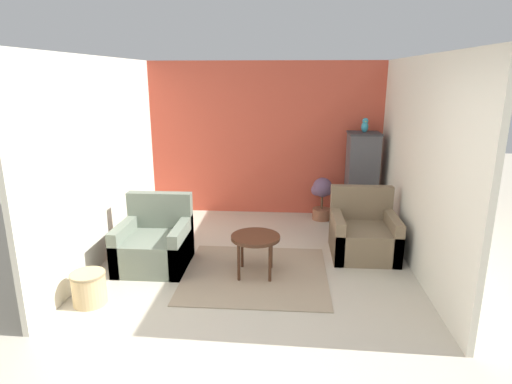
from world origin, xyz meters
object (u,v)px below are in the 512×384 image
(parrot, at_px, (365,126))
(potted_plant, at_px, (322,195))
(wicker_basket, at_px, (89,287))
(armchair_left, at_px, (155,244))
(armchair_right, at_px, (363,235))
(coffee_table, at_px, (255,240))
(birdcage, at_px, (361,178))

(parrot, relative_size, potted_plant, 0.32)
(potted_plant, relative_size, wicker_basket, 1.97)
(armchair_left, bearing_deg, parrot, 33.85)
(potted_plant, xyz_separation_m, wicker_basket, (-2.56, -2.86, -0.23))
(armchair_right, bearing_deg, coffee_table, -152.32)
(coffee_table, distance_m, wicker_basket, 1.84)
(parrot, xyz_separation_m, wicker_basket, (-3.16, -2.82, -1.35))
(coffee_table, relative_size, wicker_basket, 1.61)
(armchair_right, xyz_separation_m, wicker_basket, (-3.00, -1.49, -0.09))
(potted_plant, bearing_deg, coffee_table, -113.73)
(birdcage, relative_size, potted_plant, 2.05)
(potted_plant, bearing_deg, birdcage, -4.29)
(coffee_table, distance_m, armchair_right, 1.54)
(coffee_table, bearing_deg, armchair_left, 171.77)
(armchair_left, xyz_separation_m, wicker_basket, (-0.39, -0.96, -0.09))
(armchair_right, bearing_deg, armchair_left, -168.55)
(coffee_table, height_order, wicker_basket, coffee_table)
(coffee_table, relative_size, armchair_right, 0.67)
(armchair_left, distance_m, wicker_basket, 1.04)
(armchair_left, distance_m, armchair_right, 2.66)
(armchair_left, relative_size, birdcage, 0.59)
(armchair_right, distance_m, birdcage, 1.40)
(birdcage, height_order, parrot, parrot)
(coffee_table, height_order, parrot, parrot)
(potted_plant, distance_m, wicker_basket, 3.85)
(birdcage, bearing_deg, wicker_basket, -138.28)
(armchair_right, distance_m, potted_plant, 1.44)
(armchair_right, height_order, birdcage, birdcage)
(birdcage, bearing_deg, armchair_left, -146.18)
(wicker_basket, bearing_deg, parrot, 41.74)
(birdcage, bearing_deg, armchair_right, -96.84)
(armchair_right, bearing_deg, wicker_basket, -153.57)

